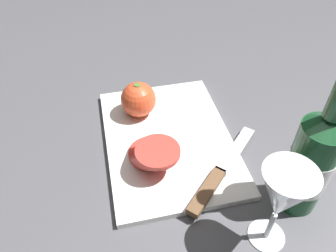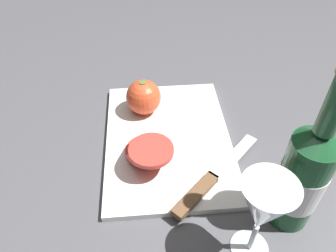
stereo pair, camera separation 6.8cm
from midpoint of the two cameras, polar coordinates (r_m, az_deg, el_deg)
ground_plane at (r=0.71m, az=5.65°, el=-2.75°), size 3.00×3.00×0.00m
cutting_board at (r=0.70m, az=2.76°, el=-2.31°), size 0.36×0.26×0.01m
wine_bottle at (r=0.56m, az=25.66°, el=-8.16°), size 0.07×0.07×0.31m
wine_glass at (r=0.50m, az=20.08°, el=-13.83°), size 0.08×0.08×0.17m
whole_tomato at (r=0.73m, az=-1.64°, el=4.95°), size 0.08×0.08×0.08m
knife at (r=0.61m, az=9.57°, el=-10.60°), size 0.20×0.20×0.01m
tomato_slice_stack_near at (r=0.63m, az=-0.36°, el=-4.45°), size 0.12×0.09×0.05m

